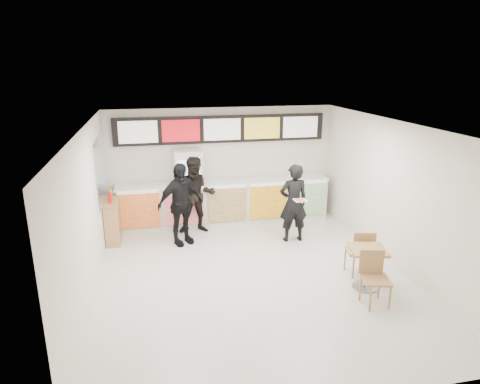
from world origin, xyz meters
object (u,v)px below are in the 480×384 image
object	(u,v)px
service_counter	(225,202)
drinks_fridge	(189,188)
customer_left	(197,195)
customer_mid	(180,204)
condiment_ledge	(113,220)
cafe_table	(367,261)
customer_main	(293,203)

from	to	relation	value
service_counter	drinks_fridge	xyz separation A→B (m)	(-0.93, 0.02, 0.43)
customer_left	customer_mid	distance (m)	0.77
service_counter	condiment_ledge	xyz separation A→B (m)	(-2.82, -0.69, -0.05)
customer_mid	cafe_table	bearing A→B (deg)	-66.58
cafe_table	condiment_ledge	bearing A→B (deg)	157.74
cafe_table	drinks_fridge	bearing A→B (deg)	138.29
drinks_fridge	condiment_ledge	distance (m)	2.07
cafe_table	condiment_ledge	distance (m)	5.83
condiment_ledge	customer_left	bearing A→B (deg)	4.17
customer_main	service_counter	bearing A→B (deg)	-48.72
drinks_fridge	customer_left	distance (m)	0.58
service_counter	customer_mid	bearing A→B (deg)	-136.88
customer_main	cafe_table	distance (m)	2.57
service_counter	customer_main	world-z (taller)	customer_main
service_counter	customer_mid	xyz separation A→B (m)	(-1.25, -1.17, 0.40)
drinks_fridge	cafe_table	distance (m)	4.99
drinks_fridge	customer_mid	size ratio (longest dim) A/B	1.03
drinks_fridge	condiment_ledge	size ratio (longest dim) A/B	1.64
service_counter	customer_main	distance (m)	2.09
customer_main	customer_mid	size ratio (longest dim) A/B	0.97
drinks_fridge	customer_mid	world-z (taller)	drinks_fridge
drinks_fridge	customer_main	world-z (taller)	drinks_fridge
customer_main	cafe_table	bearing A→B (deg)	103.79
drinks_fridge	customer_main	size ratio (longest dim) A/B	1.07
customer_left	service_counter	bearing A→B (deg)	35.73
customer_left	customer_mid	bearing A→B (deg)	-124.17
service_counter	customer_main	bearing A→B (deg)	-48.63
drinks_fridge	cafe_table	xyz separation A→B (m)	(2.91, -4.03, -0.44)
drinks_fridge	customer_main	xyz separation A→B (m)	(2.30, -1.56, -0.06)
drinks_fridge	cafe_table	size ratio (longest dim) A/B	1.18
customer_left	condiment_ledge	bearing A→B (deg)	-174.29
cafe_table	condiment_ledge	xyz separation A→B (m)	(-4.79, 3.32, -0.04)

